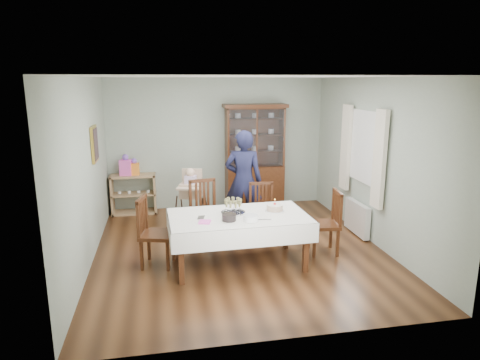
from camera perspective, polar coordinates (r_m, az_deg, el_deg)
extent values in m
plane|color=#593319|center=(6.97, -0.12, -9.18)|extent=(5.00, 5.00, 0.00)
plane|color=#9EAA99|center=(9.01, -3.04, 4.87)|extent=(4.50, 0.00, 4.50)
plane|color=#9EAA99|center=(6.56, -19.85, 0.93)|extent=(0.00, 5.00, 5.00)
plane|color=#9EAA99|center=(7.32, 17.48, 2.32)|extent=(0.00, 5.00, 5.00)
plane|color=white|center=(6.44, -0.13, 13.61)|extent=(5.00, 5.00, 0.00)
cube|color=#4A2612|center=(6.17, -0.20, -5.07)|extent=(1.93, 1.11, 0.06)
cube|color=white|center=(6.16, -0.20, -4.76)|extent=(2.03, 1.21, 0.01)
cube|color=#4A2612|center=(9.08, 1.93, -0.85)|extent=(1.20, 0.45, 0.90)
cube|color=white|center=(8.70, 2.25, 5.57)|extent=(1.12, 0.01, 1.16)
cube|color=#4A2612|center=(8.82, 2.01, 9.86)|extent=(1.30, 0.48, 0.07)
cube|color=tan|center=(9.03, -13.85, -4.15)|extent=(0.90, 0.38, 0.04)
cube|color=tan|center=(8.92, -13.98, -1.82)|extent=(0.90, 0.38, 0.03)
cube|color=tan|center=(8.84, -14.12, 0.56)|extent=(0.90, 0.38, 0.04)
cube|color=tan|center=(8.96, -16.66, -1.93)|extent=(0.04, 0.38, 0.80)
cube|color=tan|center=(8.91, -11.29, -1.71)|extent=(0.04, 0.38, 0.80)
cube|color=gold|center=(7.28, -18.84, 4.57)|extent=(0.04, 0.48, 0.58)
cube|color=white|center=(7.54, 16.32, 4.24)|extent=(0.04, 1.02, 1.22)
cube|color=silver|center=(6.98, 18.10, 2.61)|extent=(0.07, 0.30, 1.55)
cube|color=silver|center=(8.08, 13.93, 4.24)|extent=(0.07, 0.30, 1.55)
cube|color=white|center=(7.79, 15.33, -4.87)|extent=(0.10, 0.80, 0.55)
cube|color=#4A2612|center=(7.01, -4.48, -4.85)|extent=(0.56, 0.56, 0.05)
cube|color=#4A2612|center=(7.13, -5.05, -2.11)|extent=(0.45, 0.13, 0.56)
cube|color=#4A2612|center=(7.23, 3.02, -4.65)|extent=(0.47, 0.47, 0.05)
cube|color=#4A2612|center=(7.34, 2.81, -2.23)|extent=(0.41, 0.07, 0.51)
cube|color=#4A2612|center=(6.35, -10.96, -7.18)|extent=(0.56, 0.56, 0.05)
cube|color=#4A2612|center=(6.31, -12.92, -4.68)|extent=(0.15, 0.44, 0.54)
cube|color=#4A2612|center=(6.81, 11.06, -5.88)|extent=(0.49, 0.49, 0.05)
cube|color=#4A2612|center=(6.79, 12.81, -3.61)|extent=(0.08, 0.43, 0.53)
imported|color=black|center=(7.59, 0.47, -0.11)|extent=(0.74, 0.57, 1.81)
cube|color=tan|center=(7.76, -6.57, -1.37)|extent=(0.45, 0.42, 0.26)
cube|color=tan|center=(7.71, -6.61, 0.19)|extent=(0.37, 0.17, 0.30)
cube|color=tan|center=(7.74, -6.59, -0.75)|extent=(0.42, 0.28, 0.03)
cube|color=silver|center=(7.72, -6.61, -0.12)|extent=(0.23, 0.20, 0.19)
sphere|color=beige|center=(7.68, -6.64, 0.98)|extent=(0.16, 0.16, 0.16)
cylinder|color=silver|center=(6.25, -0.93, -4.39)|extent=(0.35, 0.35, 0.01)
torus|color=silver|center=(6.25, -0.93, -4.31)|extent=(0.36, 0.36, 0.01)
cylinder|color=white|center=(6.36, 4.64, -4.11)|extent=(0.28, 0.28, 0.02)
cylinder|color=brown|center=(6.34, 4.65, -3.68)|extent=(0.24, 0.24, 0.09)
cylinder|color=silver|center=(6.33, 4.65, -3.29)|extent=(0.24, 0.24, 0.01)
cylinder|color=#F24C4C|center=(6.32, 4.66, -2.93)|extent=(0.01, 0.01, 0.07)
sphere|color=yellow|center=(6.31, 4.67, -2.60)|extent=(0.02, 0.02, 0.02)
cylinder|color=black|center=(5.92, -1.47, -4.99)|extent=(0.26, 0.26, 0.09)
cylinder|color=white|center=(5.90, 1.45, -5.09)|extent=(0.21, 0.21, 0.09)
cube|color=#FF5DCC|center=(5.86, -4.73, -5.59)|extent=(0.19, 0.19, 0.02)
cube|color=silver|center=(5.96, 2.86, -5.28)|extent=(0.28, 0.08, 0.01)
cube|color=#FF5DCC|center=(8.79, -14.97, 1.61)|extent=(0.26, 0.20, 0.31)
sphere|color=#E533B2|center=(8.75, -15.05, 2.95)|extent=(0.12, 0.12, 0.12)
cube|color=orange|center=(8.79, -13.89, 1.43)|extent=(0.19, 0.14, 0.24)
sphere|color=#E533B2|center=(8.75, -13.95, 2.49)|extent=(0.11, 0.11, 0.11)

